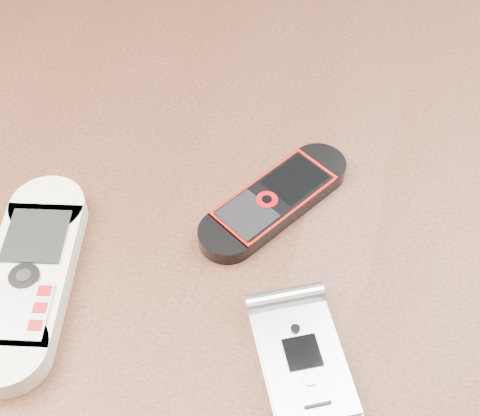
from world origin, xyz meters
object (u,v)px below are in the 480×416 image
table (235,285)px  motorola_razr (303,361)px  nokia_black_red (275,200)px  nokia_white (30,275)px

table → motorola_razr: motorola_razr is taller
table → nokia_black_red: 0.12m
table → motorola_razr: (0.08, -0.12, 0.11)m
nokia_white → motorola_razr: bearing=-16.4°
nokia_white → motorola_razr: 0.21m
table → nokia_white: size_ratio=6.62×
nokia_white → motorola_razr: (0.21, -0.02, -0.00)m
table → nokia_white: bearing=-142.0°
nokia_black_red → motorola_razr: 0.14m
motorola_razr → table: bearing=97.6°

